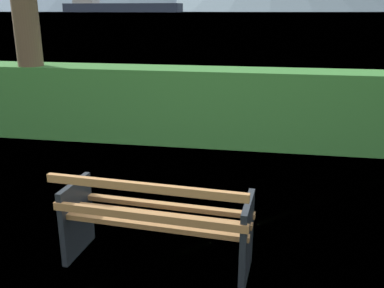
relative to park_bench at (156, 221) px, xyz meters
name	(u,v)px	position (x,y,z in m)	size (l,w,h in m)	color
ground_plane	(159,262)	(0.00, 0.06, -0.42)	(1400.00, 1400.00, 0.00)	olive
water_surface	(270,12)	(0.00, 307.01, -0.42)	(620.00, 620.00, 0.00)	#7A99A8
park_bench	(156,221)	(0.00, 0.00, 0.00)	(1.62, 0.68, 0.87)	#A0703F
hedge_row	(213,106)	(0.00, 3.60, 0.18)	(9.55, 0.74, 1.21)	#387A33
cargo_ship_large	(113,5)	(-116.72, 317.68, 5.03)	(91.92, 20.56, 19.49)	#2D384C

